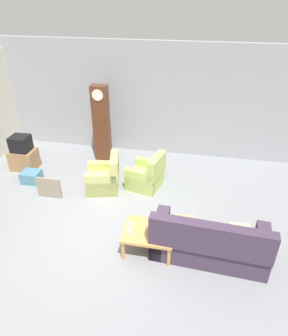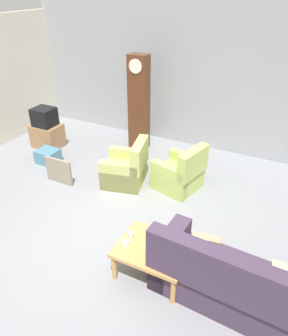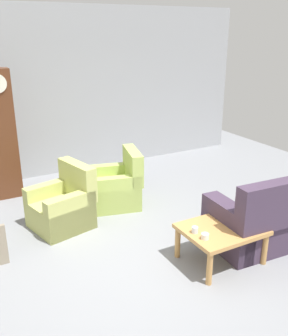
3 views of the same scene
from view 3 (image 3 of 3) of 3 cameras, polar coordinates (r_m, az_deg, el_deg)
ground_plane at (r=5.03m, az=-0.52°, el=-13.13°), size 10.40×10.40×0.00m
garage_door_wall at (r=7.67m, az=-13.65°, el=10.77°), size 8.40×0.16×3.20m
couch_floral at (r=5.62m, az=20.27°, el=-6.63°), size 2.15×1.01×1.04m
armchair_olive_near at (r=5.74m, az=-11.93°, el=-5.67°), size 0.94×0.92×0.92m
armchair_olive_far at (r=6.31m, az=-4.03°, el=-2.87°), size 0.95×0.93×0.92m
coffee_table_wood at (r=4.87m, az=11.43°, el=-9.33°), size 0.96×0.76×0.46m
grandfather_clock at (r=6.80m, az=-20.34°, el=4.58°), size 0.44×0.30×2.17m
cup_white_porcelain at (r=4.54m, az=9.06°, el=-9.99°), size 0.09×0.09×0.07m
cup_blue_rimmed at (r=4.65m, az=7.57°, el=-9.09°), size 0.08×0.08×0.08m
bowl_white_stacked at (r=5.03m, az=11.84°, el=-7.18°), size 0.17×0.17×0.05m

